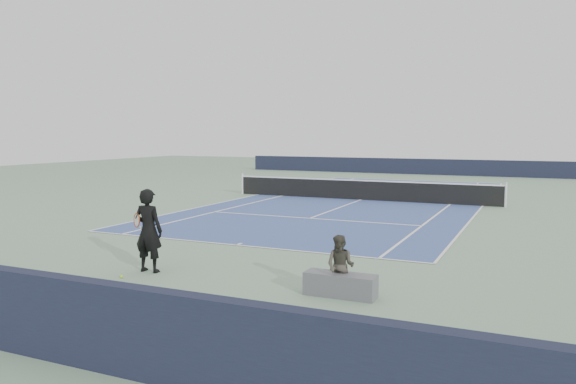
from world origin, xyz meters
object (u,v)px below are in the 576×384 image
at_px(tennis_player, 148,230).
at_px(spectator_bench, 340,275).
at_px(tennis_net, 361,189).
at_px(tennis_ball, 121,276).

relative_size(tennis_player, spectator_bench, 1.33).
bearing_deg(spectator_bench, tennis_player, 179.59).
xyz_separation_m(tennis_net, spectator_bench, (4.29, -15.36, -0.08)).
relative_size(tennis_net, spectator_bench, 9.01).
distance_m(tennis_player, tennis_ball, 1.18).
distance_m(tennis_ball, spectator_bench, 4.87).
xyz_separation_m(tennis_ball, spectator_bench, (4.81, 0.68, 0.39)).
xyz_separation_m(tennis_net, tennis_ball, (-0.51, -16.04, -0.47)).
height_order(tennis_ball, spectator_bench, spectator_bench).
bearing_deg(spectator_bench, tennis_ball, -171.91).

